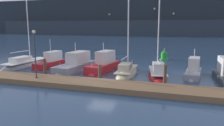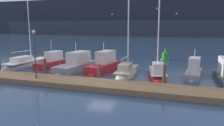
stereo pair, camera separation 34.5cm
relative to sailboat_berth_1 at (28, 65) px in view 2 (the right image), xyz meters
name	(u,v)px [view 2 (the right image)]	position (x,y,z in m)	size (l,w,h in m)	color
ground_plane	(101,81)	(12.01, -4.25, -0.12)	(400.00, 400.00, 0.00)	navy
dock	(92,84)	(12.01, -6.42, 0.11)	(29.60, 2.80, 0.45)	brown
mooring_pile_1	(45,68)	(6.12, -4.77, 0.84)	(0.28, 0.28, 1.93)	#4C3D2D
mooring_pile_2	(99,73)	(12.01, -4.77, 0.72)	(0.28, 0.28, 1.68)	#4C3D2D
mooring_pile_3	(164,76)	(17.89, -4.77, 0.88)	(0.28, 0.28, 2.00)	#4C3D2D
sailboat_berth_1	(28,65)	(0.00, 0.00, 0.00)	(2.75, 8.35, 12.18)	gray
motorboat_berth_2	(52,64)	(3.34, 0.55, 0.26)	(2.22, 5.66, 3.99)	red
motorboat_berth_3	(76,66)	(7.22, -0.19, 0.28)	(3.08, 7.27, 3.75)	gray
motorboat_berth_4	(104,68)	(10.60, 0.14, 0.28)	(2.78, 6.36, 3.99)	red
sailboat_berth_5	(127,73)	(13.62, -0.83, 0.00)	(2.13, 6.68, 10.15)	beige
sailboat_berth_6	(157,75)	(16.92, -1.07, 0.09)	(2.93, 6.33, 10.05)	red
motorboat_berth_7	(193,74)	(20.41, 0.28, 0.22)	(2.06, 5.18, 3.42)	gray
channel_buoy	(165,56)	(16.64, 11.01, 0.51)	(1.40, 1.40, 1.76)	green
dock_lamppost	(34,46)	(6.49, -6.68, 3.22)	(0.32, 0.32, 4.36)	#2D2D33
hillside_backdrop	(166,18)	(8.76, 101.74, 9.51)	(240.00, 23.00, 20.87)	#232B33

